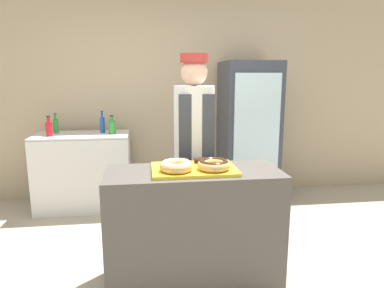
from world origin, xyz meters
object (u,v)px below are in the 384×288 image
brownie_back_right (200,160)px  chest_freezer (84,171)px  beverage_fridge (248,133)px  donut_light_glaze (176,165)px  serving_tray (194,169)px  bottle_green (56,125)px  donut_chocolate_glaze (214,164)px  bottle_red (49,128)px  brownie_back_left (183,161)px  bottle_green_b (112,127)px  bottle_blue (102,124)px  baker_person (194,148)px

brownie_back_right → chest_freezer: 2.03m
beverage_fridge → donut_light_glaze: bearing=-120.5°
serving_tray → beverage_fridge: 1.96m
bottle_green → donut_chocolate_glaze: bearing=-51.2°
serving_tray → bottle_red: bearing=131.5°
brownie_back_left → beverage_fridge: 1.86m
serving_tray → brownie_back_left: brownie_back_left is taller
bottle_green_b → brownie_back_left: bearing=-66.5°
brownie_back_right → beverage_fridge: 1.80m
brownie_back_right → bottle_green: bearing=130.9°
donut_chocolate_glaze → bottle_red: (-1.58, 1.71, 0.03)m
brownie_back_right → bottle_blue: bearing=119.5°
brownie_back_left → beverage_fridge: (0.99, 1.58, -0.06)m
donut_chocolate_glaze → brownie_back_right: (-0.07, 0.22, -0.02)m
donut_chocolate_glaze → chest_freezer: size_ratio=0.22×
donut_chocolate_glaze → chest_freezer: 2.25m
bottle_red → bottle_green: bearing=86.3°
bottle_blue → chest_freezer: bearing=-163.7°
donut_chocolate_glaze → brownie_back_right: donut_chocolate_glaze is taller
beverage_fridge → baker_person: bearing=-126.5°
brownie_back_right → baker_person: bearing=87.5°
bottle_red → brownie_back_left: bearing=-47.2°
baker_person → donut_light_glaze: bearing=-108.3°
donut_chocolate_glaze → baker_person: 0.66m
brownie_back_left → bottle_blue: bearing=115.9°
serving_tray → chest_freezer: 2.10m
donut_chocolate_glaze → beverage_fridge: bearing=66.3°
donut_light_glaze → bottle_green: size_ratio=1.01×
bottle_blue → bottle_green_b: bearing=-35.5°
serving_tray → brownie_back_left: size_ratio=7.98×
baker_person → bottle_green_b: (-0.83, 1.12, 0.05)m
serving_tray → bottle_blue: 2.00m
brownie_back_left → brownie_back_right: 0.13m
serving_tray → bottle_red: (-1.44, 1.63, 0.09)m
brownie_back_left → serving_tray: bearing=-66.0°
donut_chocolate_glaze → bottle_green: (-1.56, 1.94, 0.03)m
serving_tray → bottle_green_b: size_ratio=2.77×
serving_tray → donut_light_glaze: donut_light_glaze is taller
brownie_back_right → bottle_green_b: (-0.81, 1.57, 0.05)m
bottle_green → bottle_blue: 0.56m
bottle_green_b → brownie_back_right: bearing=-62.6°
serving_tray → donut_chocolate_glaze: size_ratio=2.58×
chest_freezer → bottle_green_b: bearing=-3.0°
chest_freezer → brownie_back_right: bearing=-53.6°
donut_chocolate_glaze → baker_person: baker_person is taller
bottle_blue → serving_tray: bearing=-64.2°
bottle_red → bottle_green: same height
chest_freezer → bottle_green: bottle_green is taller
bottle_red → bottle_green: 0.24m
serving_tray → brownie_back_right: (0.06, 0.15, 0.03)m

